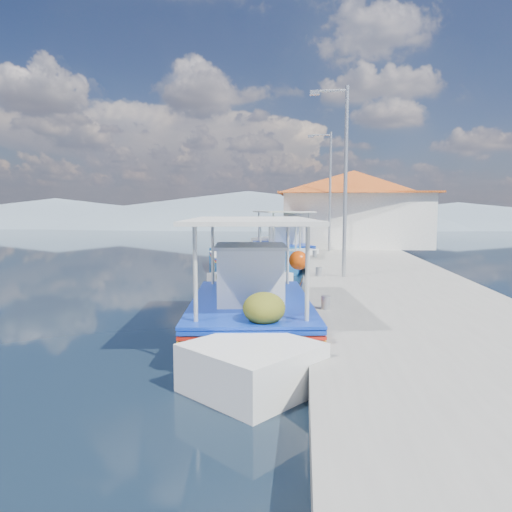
# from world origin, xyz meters

# --- Properties ---
(ground) EXTENTS (160.00, 160.00, 0.00)m
(ground) POSITION_xyz_m (0.00, 0.00, 0.00)
(ground) COLOR black
(ground) RESTS_ON ground
(quay) EXTENTS (5.00, 44.00, 0.50)m
(quay) POSITION_xyz_m (5.90, 6.00, 0.25)
(quay) COLOR gray
(quay) RESTS_ON ground
(bollards) EXTENTS (0.20, 17.20, 0.30)m
(bollards) POSITION_xyz_m (3.80, 5.25, 0.65)
(bollards) COLOR #A5A8AD
(bollards) RESTS_ON quay
(main_caique) EXTENTS (3.06, 8.34, 2.77)m
(main_caique) POSITION_xyz_m (2.22, -3.46, 0.53)
(main_caique) COLOR silver
(main_caique) RESTS_ON ground
(caique_green_canopy) EXTENTS (2.15, 6.44, 2.41)m
(caique_green_canopy) POSITION_xyz_m (2.30, 7.96, 0.36)
(caique_green_canopy) COLOR #1B5CA4
(caique_green_canopy) RESTS_ON ground
(caique_blue_hull) EXTENTS (2.58, 5.33, 0.98)m
(caique_blue_hull) POSITION_xyz_m (0.02, 7.67, 0.27)
(caique_blue_hull) COLOR #1B5CA4
(caique_blue_hull) RESTS_ON ground
(caique_far) EXTENTS (3.86, 7.71, 2.82)m
(caique_far) POSITION_xyz_m (2.15, 12.04, 0.52)
(caique_far) COLOR silver
(caique_far) RESTS_ON ground
(harbor_building) EXTENTS (10.49, 10.49, 4.40)m
(harbor_building) POSITION_xyz_m (6.20, 15.00, 2.78)
(harbor_building) COLOR white
(harbor_building) RESTS_ON quay
(lamp_post_near) EXTENTS (1.21, 0.14, 6.00)m
(lamp_post_near) POSITION_xyz_m (4.51, 2.00, 3.85)
(lamp_post_near) COLOR #A5A8AD
(lamp_post_near) RESTS_ON quay
(lamp_post_far) EXTENTS (1.21, 0.14, 6.00)m
(lamp_post_far) POSITION_xyz_m (4.51, 11.00, 3.85)
(lamp_post_far) COLOR #A5A8AD
(lamp_post_far) RESTS_ON quay
(mountain_ridge) EXTENTS (171.40, 96.00, 5.50)m
(mountain_ridge) POSITION_xyz_m (6.54, 56.00, 2.04)
(mountain_ridge) COLOR gray
(mountain_ridge) RESTS_ON ground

